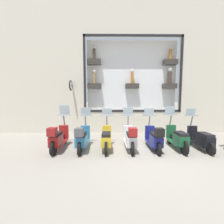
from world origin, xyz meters
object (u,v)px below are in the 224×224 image
Objects in this scene: scooter_navy_2 at (154,138)px; scooter_white_3 at (130,138)px; scooter_teal_5 at (82,138)px; scooter_red_6 at (58,138)px; scooter_black_0 at (201,139)px; scooter_yellow_4 at (106,139)px; scooter_green_1 at (177,138)px.

scooter_navy_2 is 0.91m from scooter_white_3.
scooter_white_3 is (0.00, 0.91, 0.01)m from scooter_navy_2.
scooter_red_6 reaches higher than scooter_teal_5.
scooter_black_0 is 0.99× the size of scooter_yellow_4.
scooter_teal_5 reaches higher than scooter_yellow_4.
scooter_navy_2 is 1.82m from scooter_yellow_4.
scooter_black_0 is at bearing -89.47° from scooter_red_6.
scooter_white_3 is at bearing 89.76° from scooter_navy_2.
scooter_navy_2 is at bearing -90.08° from scooter_teal_5.
scooter_black_0 is at bearing -89.26° from scooter_teal_5.
scooter_green_1 is 1.82m from scooter_white_3.
scooter_white_3 is at bearing 91.24° from scooter_black_0.
scooter_black_0 is at bearing -90.56° from scooter_green_1.
scooter_yellow_4 is (0.00, 3.63, 0.02)m from scooter_black_0.
scooter_black_0 is 0.91m from scooter_green_1.
scooter_teal_5 is (-0.06, 4.54, 0.05)m from scooter_black_0.
scooter_navy_2 is 1.00× the size of scooter_yellow_4.
scooter_red_6 is (0.01, 0.91, 0.01)m from scooter_teal_5.
scooter_red_6 reaches higher than scooter_navy_2.
scooter_navy_2 is (-0.06, 1.81, 0.05)m from scooter_black_0.
scooter_black_0 is at bearing -90.07° from scooter_yellow_4.
scooter_red_6 is at bearing 89.81° from scooter_navy_2.
scooter_black_0 is at bearing -88.76° from scooter_white_3.
scooter_navy_2 is at bearing 94.50° from scooter_green_1.
scooter_teal_5 is 1.00× the size of scooter_red_6.
scooter_yellow_4 is at bearing -88.27° from scooter_red_6.
scooter_green_1 reaches higher than scooter_yellow_4.
scooter_white_3 is (-0.07, 1.81, 0.03)m from scooter_green_1.
scooter_green_1 is 1.00× the size of scooter_white_3.
scooter_white_3 is 1.00× the size of scooter_red_6.
scooter_green_1 is 1.00× the size of scooter_yellow_4.
scooter_teal_5 is at bearing 89.92° from scooter_navy_2.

